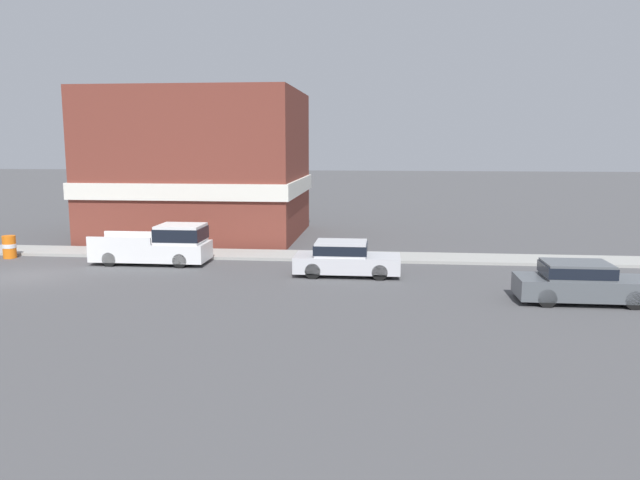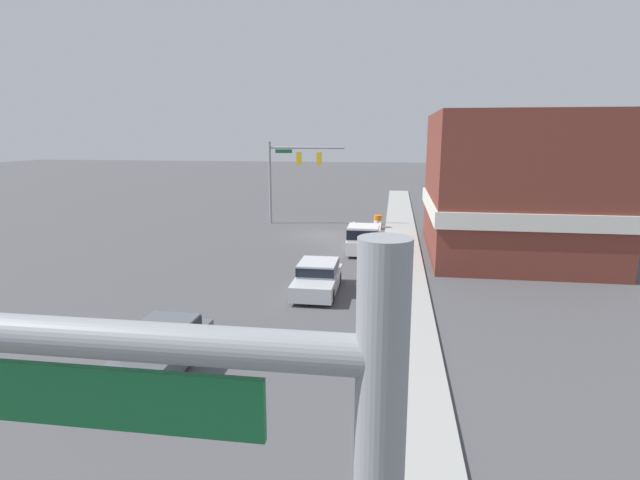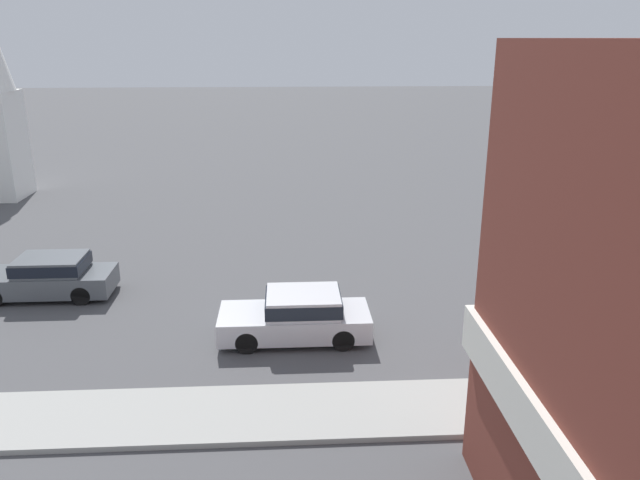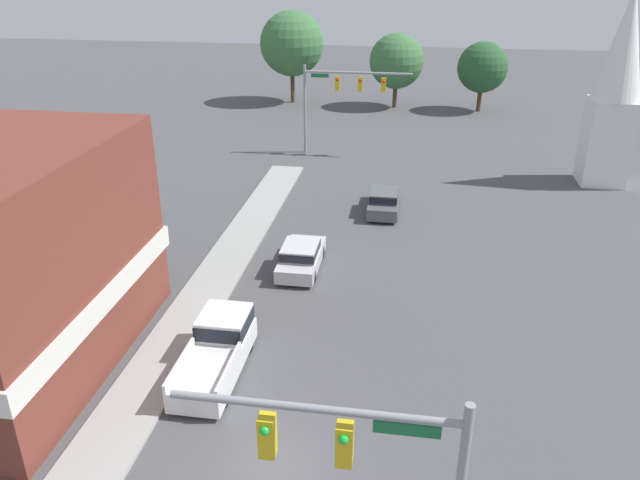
# 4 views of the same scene
# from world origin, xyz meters

# --- Properties ---
(ground_plane) EXTENTS (200.00, 200.00, 0.00)m
(ground_plane) POSITION_xyz_m (0.00, 0.00, 0.00)
(ground_plane) COLOR #4C4C4F
(sidewalk_curb) EXTENTS (2.40, 60.00, 0.14)m
(sidewalk_curb) POSITION_xyz_m (-5.70, 0.00, 0.07)
(sidewalk_curb) COLOR #9E9E99
(sidewalk_curb) RESTS_ON ground
(near_signal_assembly) EXTENTS (6.35, 0.49, 6.84)m
(near_signal_assembly) POSITION_xyz_m (3.28, -4.52, 4.90)
(near_signal_assembly) COLOR gray
(near_signal_assembly) RESTS_ON ground
(far_signal_assembly) EXTENTS (8.52, 0.49, 7.04)m
(far_signal_assembly) POSITION_xyz_m (-2.21, 34.37, 5.22)
(far_signal_assembly) COLOR gray
(far_signal_assembly) RESTS_ON ground
(car_lead) EXTENTS (1.91, 4.51, 1.47)m
(car_lead) POSITION_xyz_m (-1.64, 13.63, 0.77)
(car_lead) COLOR black
(car_lead) RESTS_ON ground
(car_oncoming) EXTENTS (1.84, 4.68, 1.46)m
(car_oncoming) POSITION_xyz_m (2.10, 22.31, 0.76)
(car_oncoming) COLOR black
(car_oncoming) RESTS_ON ground
(pickup_truck_parked) EXTENTS (1.99, 5.40, 1.88)m
(pickup_truck_parked) POSITION_xyz_m (-3.30, 4.89, 0.92)
(pickup_truck_parked) COLOR black
(pickup_truck_parked) RESTS_ON ground
(church_steeple) EXTENTS (3.25, 3.25, 13.20)m
(church_steeple) POSITION_xyz_m (16.94, 30.22, 6.91)
(church_steeple) COLOR white
(church_steeple) RESTS_ON ground
(backdrop_tree_left_far) EXTENTS (6.77, 6.77, 9.61)m
(backdrop_tree_left_far) POSITION_xyz_m (-9.82, 52.87, 6.21)
(backdrop_tree_left_far) COLOR #4C3823
(backdrop_tree_left_far) RESTS_ON ground
(backdrop_tree_left_mid) EXTENTS (5.62, 5.62, 7.60)m
(backdrop_tree_left_mid) POSITION_xyz_m (1.35, 52.13, 4.78)
(backdrop_tree_left_mid) COLOR #4C3823
(backdrop_tree_left_mid) RESTS_ON ground
(backdrop_tree_center) EXTENTS (5.06, 5.06, 6.98)m
(backdrop_tree_center) POSITION_xyz_m (10.06, 51.67, 4.44)
(backdrop_tree_center) COLOR #4C3823
(backdrop_tree_center) RESTS_ON ground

